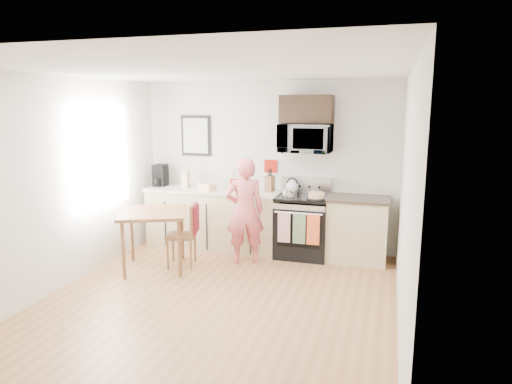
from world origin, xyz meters
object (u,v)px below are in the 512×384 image
(chair, at_px, (190,226))
(cake, at_px, (317,196))
(microwave, at_px, (306,138))
(range, at_px, (302,228))
(dining_table, at_px, (153,218))
(person, at_px, (245,211))

(chair, height_order, cake, cake)
(microwave, bearing_deg, chair, -145.42)
(range, bearing_deg, dining_table, -148.73)
(person, bearing_deg, microwave, -164.18)
(person, relative_size, cake, 5.33)
(range, relative_size, microwave, 1.53)
(person, bearing_deg, chair, 2.44)
(person, xyz_separation_m, cake, (0.96, 0.35, 0.21))
(cake, bearing_deg, range, 142.69)
(dining_table, bearing_deg, microwave, 33.57)
(microwave, bearing_deg, dining_table, -146.43)
(microwave, distance_m, dining_table, 2.45)
(microwave, bearing_deg, range, -89.94)
(dining_table, height_order, cake, cake)
(microwave, relative_size, person, 0.50)
(range, xyz_separation_m, person, (-0.74, -0.53, 0.32))
(range, xyz_separation_m, microwave, (-0.00, 0.10, 1.32))
(person, xyz_separation_m, dining_table, (-1.12, -0.60, -0.04))
(chair, bearing_deg, dining_table, -163.83)
(range, height_order, microwave, microwave)
(range, xyz_separation_m, chair, (-1.43, -0.88, 0.14))
(person, relative_size, chair, 1.69)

